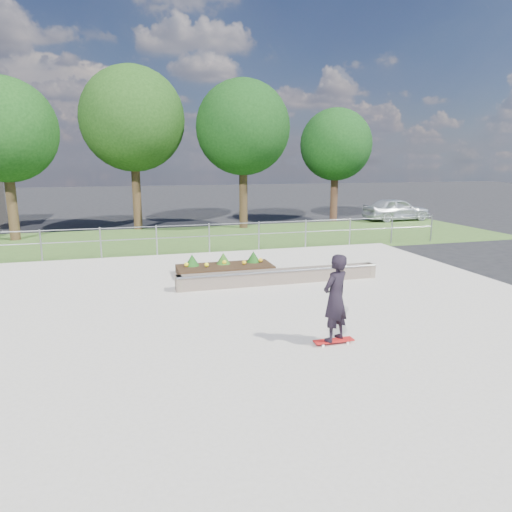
# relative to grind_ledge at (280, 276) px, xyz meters

# --- Properties ---
(ground) EXTENTS (120.00, 120.00, 0.00)m
(ground) POSITION_rel_grind_ledge_xyz_m (-1.17, -2.39, -0.26)
(ground) COLOR black
(ground) RESTS_ON ground
(grass_verge) EXTENTS (30.00, 8.00, 0.02)m
(grass_verge) POSITION_rel_grind_ledge_xyz_m (-1.17, 8.61, -0.25)
(grass_verge) COLOR #355421
(grass_verge) RESTS_ON ground
(concrete_slab) EXTENTS (15.00, 15.00, 0.06)m
(concrete_slab) POSITION_rel_grind_ledge_xyz_m (-1.17, -2.39, -0.23)
(concrete_slab) COLOR #AEA89B
(concrete_slab) RESTS_ON ground
(fence) EXTENTS (20.06, 0.06, 1.20)m
(fence) POSITION_rel_grind_ledge_xyz_m (-1.17, 5.11, 0.51)
(fence) COLOR #9C9FA5
(fence) RESTS_ON ground
(tree_far_left) EXTENTS (4.55, 4.55, 7.15)m
(tree_far_left) POSITION_rel_grind_ledge_xyz_m (-9.17, 10.61, 4.59)
(tree_far_left) COLOR #372616
(tree_far_left) RESTS_ON ground
(tree_mid_left) EXTENTS (5.25, 5.25, 8.25)m
(tree_mid_left) POSITION_rel_grind_ledge_xyz_m (-3.67, 12.61, 5.34)
(tree_mid_left) COLOR #332214
(tree_mid_left) RESTS_ON ground
(tree_mid_right) EXTENTS (4.90, 4.90, 7.70)m
(tree_mid_right) POSITION_rel_grind_ledge_xyz_m (1.83, 11.61, 4.97)
(tree_mid_right) COLOR #2F2013
(tree_mid_right) RESTS_ON ground
(tree_far_right) EXTENTS (4.20, 4.20, 6.60)m
(tree_far_right) POSITION_rel_grind_ledge_xyz_m (7.83, 13.11, 4.21)
(tree_far_right) COLOR #341E14
(tree_far_right) RESTS_ON ground
(grind_ledge) EXTENTS (6.00, 0.44, 0.43)m
(grind_ledge) POSITION_rel_grind_ledge_xyz_m (0.00, 0.00, 0.00)
(grind_ledge) COLOR brown
(grind_ledge) RESTS_ON concrete_slab
(planter_bed) EXTENTS (3.00, 1.20, 0.61)m
(planter_bed) POSITION_rel_grind_ledge_xyz_m (-1.29, 1.66, -0.02)
(planter_bed) COLOR black
(planter_bed) RESTS_ON concrete_slab
(skateboarder) EXTENTS (0.80, 0.65, 1.78)m
(skateboarder) POSITION_rel_grind_ledge_xyz_m (-0.43, -4.56, 0.72)
(skateboarder) COLOR white
(skateboarder) RESTS_ON concrete_slab
(parked_car) EXTENTS (4.10, 1.77, 1.38)m
(parked_car) POSITION_rel_grind_ledge_xyz_m (11.49, 12.10, 0.42)
(parked_car) COLOR silver
(parked_car) RESTS_ON ground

